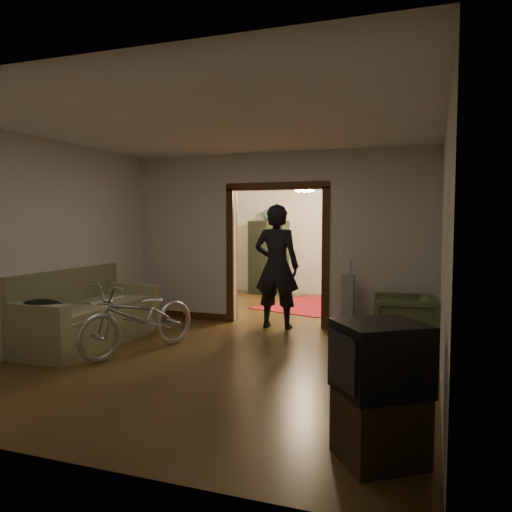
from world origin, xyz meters
The scene contains 24 objects.
floor centered at (0.00, 0.00, 0.00)m, with size 5.00×8.50×0.01m, color #3D2A13.
ceiling centered at (0.00, 0.00, 2.80)m, with size 5.00×8.50×0.01m, color white.
wall_back centered at (0.00, 4.25, 1.40)m, with size 5.00×0.02×2.80m, color beige.
wall_left centered at (-2.50, 0.00, 1.40)m, with size 0.02×8.50×2.80m, color beige.
wall_right centered at (2.50, 0.00, 1.40)m, with size 0.02×8.50×2.80m, color beige.
partition_wall centered at (0.00, 0.75, 1.40)m, with size 5.00×0.14×2.80m, color beige.
door_casing centered at (0.00, 0.75, 1.10)m, with size 1.74×0.20×2.32m, color #3D1F0D.
far_window centered at (0.70, 4.21, 1.55)m, with size 0.98×0.06×1.28m, color black.
chandelier centered at (0.00, 2.50, 2.35)m, with size 0.24×0.24×0.24m, color #FFE0A5.
light_switch centered at (1.05, 0.68, 1.25)m, with size 0.08×0.01×0.12m, color silver.
sofa centered at (-2.13, -1.34, 0.51)m, with size 1.00×2.23×1.02m, color #777A51.
rolled_paper centered at (-2.03, -1.04, 0.53)m, with size 0.10×0.10×0.76m, color beige.
jacket centered at (-2.08, -2.25, 0.68)m, with size 0.53×0.40×0.15m, color black.
bicycle centered at (-1.15, -1.54, 0.47)m, with size 0.62×1.78×0.93m, color silver.
armchair centered at (2.06, -0.27, 0.37)m, with size 0.79×0.81×0.74m, color #4F5D34.
tv_stand centered at (2.07, -3.47, 0.25)m, with size 0.55×0.50×0.50m, color black.
crt_tv centered at (2.07, -3.47, 0.75)m, with size 0.58×0.52×0.50m, color black.
vacuum centered at (1.21, 0.40, 0.45)m, with size 0.28×0.22×0.90m, color gray.
person centered at (0.06, 0.49, 0.98)m, with size 0.72×0.47×1.97m, color black.
oriental_rug centered at (0.09, 2.68, 0.01)m, with size 1.56×2.05×0.02m, color maroon.
locker centered at (-1.21, 3.94, 0.85)m, with size 0.85×0.47×1.70m, color #293620.
globe centered at (-1.21, 3.94, 1.94)m, with size 0.27×0.27×0.27m, color #1E5972.
desk centered at (1.28, 3.78, 0.39)m, with size 1.05×0.59×0.78m, color #322010.
desk_chair centered at (0.57, 3.16, 0.48)m, with size 0.43×0.43×0.97m, color #322010.
Camera 1 is at (2.41, -7.01, 1.72)m, focal length 35.00 mm.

